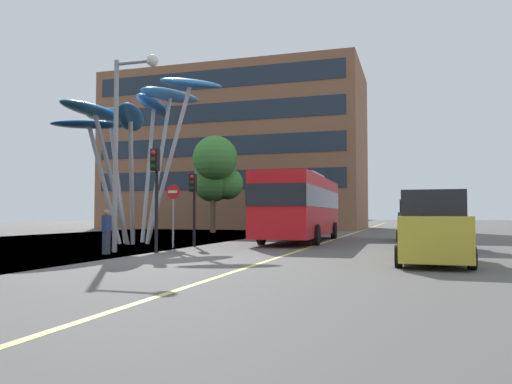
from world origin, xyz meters
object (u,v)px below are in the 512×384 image
object	(u,v)px
leaf_sculpture	(137,116)
traffic_light_kerb_near	(155,178)
car_parked_far	(416,221)
street_lamp	(126,126)
red_bus	(301,204)
no_entry_sign	(173,206)
pedestrian	(106,232)
traffic_light_kerb_far	(193,193)
car_parked_near	(432,229)
car_parked_mid	(436,223)

from	to	relation	value
leaf_sculpture	traffic_light_kerb_near	size ratio (longest dim) A/B	2.41
car_parked_far	leaf_sculpture	bearing A→B (deg)	-152.74
traffic_light_kerb_near	street_lamp	size ratio (longest dim) A/B	0.52
red_bus	no_entry_sign	world-z (taller)	red_bus
traffic_light_kerb_near	street_lamp	distance (m)	2.29
red_bus	pedestrian	world-z (taller)	red_bus
traffic_light_kerb_near	no_entry_sign	xyz separation A→B (m)	(-0.55, 2.55, -1.00)
traffic_light_kerb_far	car_parked_near	size ratio (longest dim) A/B	0.72
no_entry_sign	red_bus	bearing A→B (deg)	58.32
leaf_sculpture	street_lamp	world-z (taller)	leaf_sculpture
traffic_light_kerb_near	car_parked_mid	distance (m)	11.25
car_parked_mid	car_parked_far	size ratio (longest dim) A/B	0.95
car_parked_near	car_parked_far	xyz separation A→B (m)	(-0.34, 12.98, 0.06)
red_bus	traffic_light_kerb_near	xyz separation A→B (m)	(-3.50, -9.13, 0.83)
car_parked_near	car_parked_far	size ratio (longest dim) A/B	1.12
street_lamp	traffic_light_kerb_near	bearing A→B (deg)	7.29
car_parked_far	street_lamp	world-z (taller)	street_lamp
red_bus	car_parked_near	xyz separation A→B (m)	(6.09, -10.34, -0.96)
red_bus	traffic_light_kerb_near	size ratio (longest dim) A/B	2.92
traffic_light_kerb_near	pedestrian	distance (m)	2.61
car_parked_near	car_parked_mid	size ratio (longest dim) A/B	1.17
leaf_sculpture	street_lamp	bearing A→B (deg)	-63.24
car_parked_far	car_parked_near	bearing A→B (deg)	-88.51
traffic_light_kerb_far	car_parked_far	bearing A→B (deg)	40.30
red_bus	car_parked_far	bearing A→B (deg)	24.67
red_bus	car_parked_mid	distance (m)	7.76
street_lamp	car_parked_near	bearing A→B (deg)	-5.63
traffic_light_kerb_far	leaf_sculpture	bearing A→B (deg)	160.65
leaf_sculpture	red_bus	bearing A→B (deg)	29.22
traffic_light_kerb_far	street_lamp	world-z (taller)	street_lamp
leaf_sculpture	car_parked_far	bearing A→B (deg)	27.26
street_lamp	car_parked_mid	bearing A→B (deg)	24.51
street_lamp	no_entry_sign	distance (m)	4.06
red_bus	street_lamp	bearing A→B (deg)	-116.80
traffic_light_kerb_far	street_lamp	distance (m)	4.70
leaf_sculpture	no_entry_sign	xyz separation A→B (m)	(3.25, -2.49, -4.47)
car_parked_far	car_parked_mid	bearing A→B (deg)	-84.03
car_parked_far	pedestrian	distance (m)	16.63
no_entry_sign	leaf_sculpture	bearing A→B (deg)	142.52
red_bus	car_parked_far	size ratio (longest dim) A/B	2.79
leaf_sculpture	street_lamp	xyz separation A→B (m)	(2.62, -5.19, -1.51)
traffic_light_kerb_far	no_entry_sign	world-z (taller)	traffic_light_kerb_far
no_entry_sign	pedestrian	bearing A→B (deg)	-102.93
car_parked_mid	car_parked_far	bearing A→B (deg)	95.97
leaf_sculpture	car_parked_near	world-z (taller)	leaf_sculpture
traffic_light_kerb_near	leaf_sculpture	bearing A→B (deg)	127.01
traffic_light_kerb_far	street_lamp	size ratio (longest dim) A/B	0.44
street_lamp	pedestrian	size ratio (longest dim) A/B	4.59
car_parked_near	car_parked_far	bearing A→B (deg)	91.49
car_parked_far	street_lamp	size ratio (longest dim) A/B	0.55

